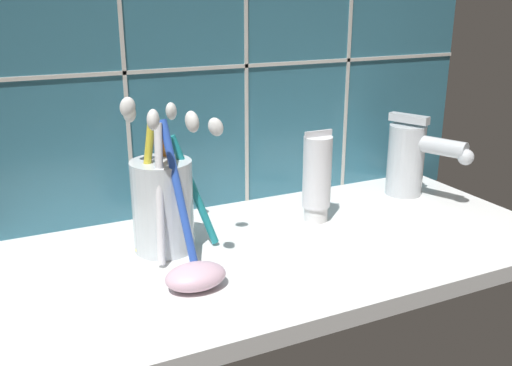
{
  "coord_description": "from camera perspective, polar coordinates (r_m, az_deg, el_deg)",
  "views": [
    {
      "loc": [
        -31.45,
        -56.07,
        31.05
      ],
      "look_at": [
        -3.51,
        1.98,
        9.67
      ],
      "focal_mm": 40.0,
      "sensor_mm": 36.0,
      "label": 1
    }
  ],
  "objects": [
    {
      "name": "toothpaste_tube",
      "position": [
        0.76,
        6.11,
        0.58
      ],
      "size": [
        3.97,
        3.78,
        12.39
      ],
      "color": "white",
      "rests_on": "sink_counter"
    },
    {
      "name": "soap_bar",
      "position": [
        0.6,
        -6.05,
        -9.28
      ],
      "size": [
        6.49,
        4.7,
        2.62
      ],
      "primitive_type": "ellipsoid",
      "color": "#DBB2C6",
      "rests_on": "sink_counter"
    },
    {
      "name": "tile_wall_backsplash",
      "position": [
        0.79,
        -2.42,
        16.56
      ],
      "size": [
        77.2,
        1.72,
        57.14
      ],
      "color": "#336B7F",
      "rests_on": "ground"
    },
    {
      "name": "toothbrush_cup",
      "position": [
        0.67,
        -9.27,
        -1.72
      ],
      "size": [
        11.84,
        14.77,
        18.7
      ],
      "color": "silver",
      "rests_on": "sink_counter"
    },
    {
      "name": "sink_counter",
      "position": [
        0.71,
        3.27,
        -6.72
      ],
      "size": [
        67.2,
        32.9,
        2.0
      ],
      "primitive_type": "cube",
      "color": "white",
      "rests_on": "ground"
    },
    {
      "name": "sink_faucet",
      "position": [
        0.88,
        15.27,
        2.52
      ],
      "size": [
        7.24,
        12.46,
        12.29
      ],
      "rotation": [
        0.0,
        0.0,
        -1.18
      ],
      "color": "silver",
      "rests_on": "sink_counter"
    }
  ]
}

